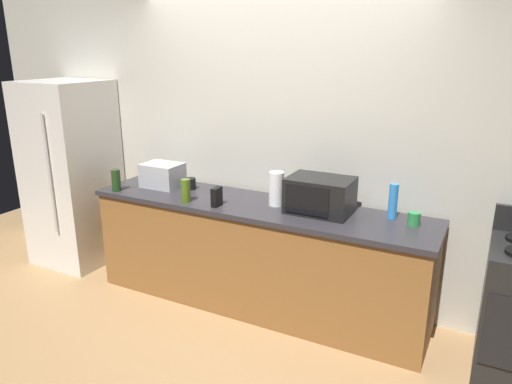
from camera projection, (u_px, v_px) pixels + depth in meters
name	position (u px, v px, depth m)	size (l,w,h in m)	color
ground_plane	(233.00, 327.00, 3.73)	(8.00, 8.00, 0.00)	#A87F51
back_wall	(278.00, 140.00, 4.02)	(6.40, 0.10, 2.70)	beige
counter_run	(256.00, 255.00, 3.94)	(2.84, 0.64, 0.90)	brown
refrigerator	(72.00, 174.00, 4.70)	(0.72, 0.73, 1.80)	white
microwave	(320.00, 195.00, 3.58)	(0.48, 0.35, 0.27)	black
toaster_oven	(163.00, 175.00, 4.25)	(0.34, 0.26, 0.21)	#B7BABF
paper_towel_roll	(276.00, 189.00, 3.74)	(0.12, 0.12, 0.27)	white
cordless_phone	(217.00, 197.00, 3.74)	(0.05, 0.11, 0.15)	black
bottle_spray_cleaner	(393.00, 201.00, 3.46)	(0.07, 0.07, 0.26)	#338CE5
bottle_wine	(116.00, 180.00, 4.12)	(0.08, 0.08, 0.19)	#1E3F19
bottle_olive_oil	(186.00, 191.00, 3.83)	(0.07, 0.07, 0.19)	#4C6B19
mug_black	(191.00, 184.00, 4.18)	(0.09, 0.09, 0.10)	black
mug_green	(414.00, 219.00, 3.34)	(0.09, 0.09, 0.09)	#2D8C47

